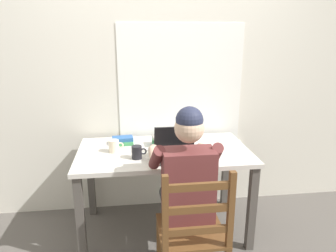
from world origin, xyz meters
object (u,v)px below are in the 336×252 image
Objects in this scene: coffee_mug_white at (114,146)px; book_stack_main at (162,140)px; seated_person at (185,182)px; book_stack_side at (123,140)px; computer_mouse at (207,154)px; laptop at (176,150)px; coffee_mug_dark at (137,152)px; wooden_chair at (193,234)px; desk at (164,161)px.

coffee_mug_white is 0.42m from book_stack_main.
seated_person is 6.72× the size of book_stack_side.
computer_mouse is at bearing -15.07° from coffee_mug_white.
laptop reaches higher than coffee_mug_dark.
laptop is at bearing -18.52° from coffee_mug_white.
wooden_chair is 9.48× the size of computer_mouse.
desk is 0.41m from book_stack_side.
desk is at bearing 117.32° from laptop.
wooden_chair is at bearing -111.36° from computer_mouse.
computer_mouse reaches higher than desk.
coffee_mug_white is (-0.72, 0.19, 0.03)m from computer_mouse.
coffee_mug_dark is (-0.22, -0.16, 0.15)m from desk.
coffee_mug_white is at bearing -164.23° from book_stack_main.
laptop is 3.30× the size of computer_mouse.
book_stack_main reaches higher than book_stack_side.
seated_person is at bearing -43.31° from coffee_mug_white.
desk is 14.13× the size of computer_mouse.
coffee_mug_dark is 0.64× the size of book_stack_main.
computer_mouse is at bearing 68.64° from wooden_chair.
wooden_chair is at bearing -82.62° from desk.
coffee_mug_white is 0.66× the size of book_stack_main.
book_stack_side is (-0.33, 0.20, 0.13)m from desk.
wooden_chair is 0.68m from computer_mouse.
coffee_mug_white is at bearing -110.40° from book_stack_side.
laptop is 1.77× the size of book_stack_side.
coffee_mug_dark is at bearing -179.71° from laptop.
wooden_chair is at bearing -88.46° from laptop.
coffee_mug_dark is (0.18, -0.16, 0.00)m from coffee_mug_white.
wooden_chair is 0.75m from coffee_mug_dark.
laptop is at bearing -73.71° from book_stack_main.
wooden_chair is 7.78× the size of coffee_mug_white.
seated_person is 0.60m from book_stack_main.
book_stack_main is (-0.00, 0.12, 0.14)m from desk.
seated_person is at bearing -43.86° from coffee_mug_dark.
coffee_mug_dark is (-0.32, 0.59, 0.34)m from wooden_chair.
computer_mouse is at bearing -44.33° from book_stack_main.
computer_mouse is at bearing 51.87° from seated_person.
coffee_mug_white is (-0.50, 0.47, 0.12)m from seated_person.
seated_person is 0.70m from coffee_mug_white.
seated_person reaches higher than laptop.
book_stack_side is (0.07, 0.20, -0.02)m from coffee_mug_white.
wooden_chair is 0.68m from laptop.
coffee_mug_white is 0.21m from book_stack_side.
computer_mouse is 0.54× the size of book_stack_main.
coffee_mug_dark is (-0.32, 0.31, 0.12)m from seated_person.
book_stack_main is at bearing 15.77° from coffee_mug_white.
desk is 0.23m from laptop.
desk is 0.18m from book_stack_main.
laptop reaches higher than coffee_mug_white.
coffee_mug_dark is at bearing -144.85° from desk.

